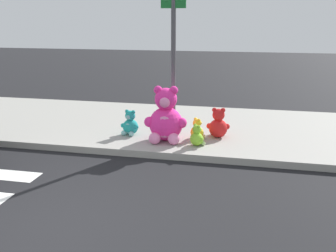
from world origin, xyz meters
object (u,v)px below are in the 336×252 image
object	(u,v)px
plush_yellow	(197,130)
plush_lime	(197,137)
plush_red	(218,125)
plush_pink_large	(166,119)
sign_pole	(173,62)
plush_teal	(130,125)

from	to	relation	value
plush_yellow	plush_lime	size ratio (longest dim) A/B	1.02
plush_red	plush_pink_large	bearing A→B (deg)	-155.43
sign_pole	plush_teal	xyz separation A→B (m)	(-0.97, -0.32, -1.46)
plush_teal	plush_pink_large	bearing A→B (deg)	-16.15
plush_red	sign_pole	bearing A→B (deg)	176.09
plush_lime	plush_red	size ratio (longest dim) A/B	0.68
plush_yellow	plush_pink_large	bearing A→B (deg)	-156.37
sign_pole	plush_pink_large	world-z (taller)	sign_pole
plush_yellow	plush_red	bearing A→B (deg)	25.96
plush_teal	plush_red	xyz separation A→B (m)	(2.04, 0.25, 0.04)
sign_pole	plush_lime	world-z (taller)	sign_pole
sign_pole	plush_pink_large	distance (m)	1.34
sign_pole	plush_lime	bearing A→B (deg)	-48.63
plush_yellow	plush_red	world-z (taller)	plush_red
sign_pole	plush_yellow	bearing A→B (deg)	-24.98
plush_lime	plush_red	xyz separation A→B (m)	(0.39, 0.71, 0.09)
plush_red	plush_teal	bearing A→B (deg)	-173.10
plush_lime	plush_red	distance (m)	0.81
plush_teal	plush_lime	bearing A→B (deg)	-15.54
plush_yellow	plush_lime	xyz separation A→B (m)	(0.06, -0.49, -0.00)
plush_pink_large	plush_red	size ratio (longest dim) A/B	1.77
sign_pole	plush_yellow	distance (m)	1.66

